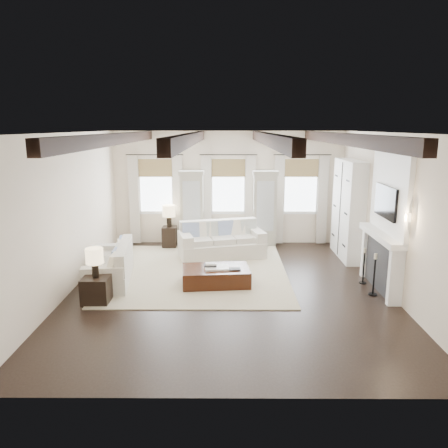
{
  "coord_description": "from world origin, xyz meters",
  "views": [
    {
      "loc": [
        -0.05,
        -8.59,
        3.32
      ],
      "look_at": [
        -0.11,
        1.08,
        1.15
      ],
      "focal_mm": 35.0,
      "sensor_mm": 36.0,
      "label": 1
    }
  ],
  "objects_px": {
    "sofa_left": "(112,267)",
    "side_table_front": "(97,290)",
    "side_table_back": "(170,237)",
    "sofa_back": "(221,242)",
    "ottoman": "(216,276)"
  },
  "relations": [
    {
      "from": "sofa_back",
      "to": "sofa_left",
      "type": "xyz_separation_m",
      "value": [
        -2.36,
        -1.9,
        -0.04
      ]
    },
    {
      "from": "sofa_back",
      "to": "side_table_front",
      "type": "relative_size",
      "value": 4.57
    },
    {
      "from": "ottoman",
      "to": "sofa_back",
      "type": "bearing_deg",
      "value": 81.96
    },
    {
      "from": "ottoman",
      "to": "side_table_back",
      "type": "distance_m",
      "value": 3.27
    },
    {
      "from": "sofa_left",
      "to": "side_table_front",
      "type": "xyz_separation_m",
      "value": [
        0.0,
        -1.16,
        -0.08
      ]
    },
    {
      "from": "sofa_back",
      "to": "ottoman",
      "type": "bearing_deg",
      "value": -92.46
    },
    {
      "from": "sofa_back",
      "to": "side_table_front",
      "type": "distance_m",
      "value": 3.86
    },
    {
      "from": "sofa_left",
      "to": "ottoman",
      "type": "relative_size",
      "value": 1.44
    },
    {
      "from": "side_table_front",
      "to": "sofa_back",
      "type": "bearing_deg",
      "value": 52.37
    },
    {
      "from": "sofa_left",
      "to": "side_table_front",
      "type": "distance_m",
      "value": 1.16
    },
    {
      "from": "side_table_front",
      "to": "ottoman",
      "type": "bearing_deg",
      "value": 23.44
    },
    {
      "from": "sofa_left",
      "to": "ottoman",
      "type": "distance_m",
      "value": 2.28
    },
    {
      "from": "side_table_back",
      "to": "side_table_front",
      "type": "bearing_deg",
      "value": -102.84
    },
    {
      "from": "sofa_back",
      "to": "side_table_front",
      "type": "bearing_deg",
      "value": -127.63
    },
    {
      "from": "sofa_left",
      "to": "side_table_front",
      "type": "bearing_deg",
      "value": -89.91
    }
  ]
}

